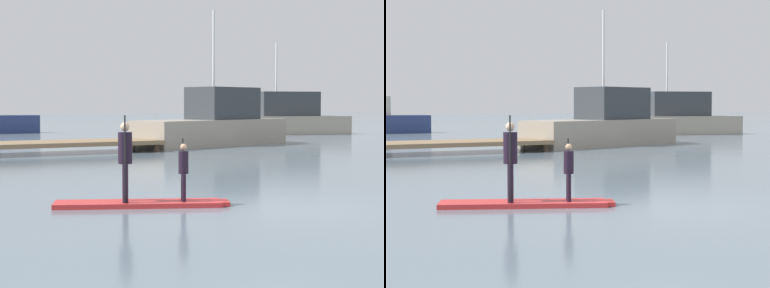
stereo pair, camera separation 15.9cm
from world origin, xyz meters
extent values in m
plane|color=slate|center=(0.00, 0.00, 0.00)|extent=(240.00, 240.00, 0.00)
cube|color=red|center=(-2.39, 1.60, 0.05)|extent=(3.44, 2.03, 0.10)
cube|color=red|center=(-0.78, 0.92, 0.05)|extent=(0.43, 0.59, 0.09)
cylinder|color=black|center=(-2.56, 1.85, 0.49)|extent=(0.12, 0.12, 0.78)
cylinder|color=black|center=(-2.70, 1.54, 0.49)|extent=(0.12, 0.12, 0.78)
cylinder|color=black|center=(-2.63, 1.69, 1.20)|extent=(0.38, 0.38, 0.64)
sphere|color=beige|center=(-2.63, 1.69, 1.63)|extent=(0.19, 0.19, 0.19)
cylinder|color=black|center=(-2.71, 1.50, 0.98)|extent=(0.03, 0.03, 1.77)
cube|color=black|center=(-2.71, 1.50, 0.19)|extent=(0.08, 0.14, 0.18)
cylinder|color=black|center=(-1.48, 1.35, 0.38)|extent=(0.09, 0.09, 0.56)
cylinder|color=black|center=(-1.58, 1.12, 0.38)|extent=(0.09, 0.09, 0.56)
cylinder|color=black|center=(-1.53, 1.23, 0.89)|extent=(0.27, 0.27, 0.46)
sphere|color=tan|center=(-1.53, 1.23, 1.21)|extent=(0.13, 0.13, 0.13)
cylinder|color=black|center=(-1.46, 1.39, 0.74)|extent=(0.03, 0.03, 1.28)
cube|color=black|center=(-1.46, 1.39, 0.19)|extent=(0.08, 0.14, 0.18)
cube|color=#9E9384|center=(8.96, 18.45, 0.65)|extent=(9.28, 5.06, 1.30)
cube|color=#33383D|center=(9.71, 18.68, 2.11)|extent=(3.99, 3.05, 1.62)
cylinder|color=silver|center=(9.04, 18.47, 4.85)|extent=(0.12, 0.12, 3.84)
cube|color=#9E9384|center=(19.28, 26.89, 0.63)|extent=(9.47, 4.69, 1.26)
cube|color=#33383D|center=(19.63, 26.81, 2.09)|extent=(4.44, 2.83, 1.66)
cylinder|color=silver|center=(18.84, 27.00, 4.58)|extent=(0.12, 0.12, 3.33)
cube|color=#846B4C|center=(-0.10, 16.80, 0.42)|extent=(9.96, 2.79, 0.18)
cylinder|color=#473828|center=(4.58, 15.70, 0.25)|extent=(0.28, 0.28, 0.51)
cylinder|color=#473828|center=(4.58, 17.90, 0.25)|extent=(0.28, 0.28, 0.51)
camera|label=1|loc=(-7.86, -11.06, 2.10)|focal=63.29mm
camera|label=2|loc=(-7.72, -11.13, 2.10)|focal=63.29mm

